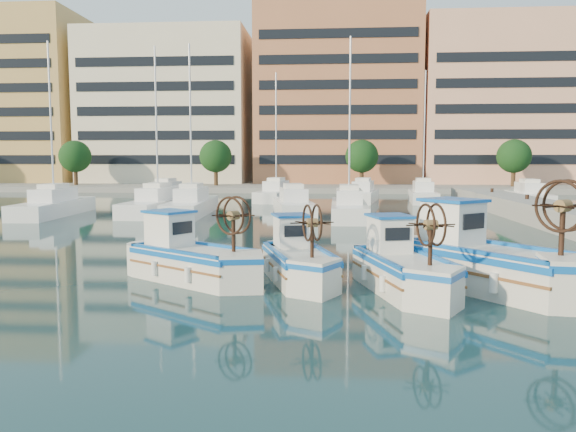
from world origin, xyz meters
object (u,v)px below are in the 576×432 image
(fishing_boat_c, at_px, (402,266))
(fishing_boat_d, at_px, (485,259))
(fishing_boat_b, at_px, (298,259))
(fishing_boat_a, at_px, (191,257))

(fishing_boat_c, relative_size, fishing_boat_d, 0.84)
(fishing_boat_b, relative_size, fishing_boat_c, 0.95)
(fishing_boat_a, relative_size, fishing_boat_b, 1.06)
(fishing_boat_d, bearing_deg, fishing_boat_b, 133.02)
(fishing_boat_b, distance_m, fishing_boat_c, 3.24)
(fishing_boat_a, height_order, fishing_boat_d, fishing_boat_d)
(fishing_boat_b, bearing_deg, fishing_boat_c, -36.96)
(fishing_boat_a, relative_size, fishing_boat_d, 0.84)
(fishing_boat_b, height_order, fishing_boat_d, fishing_boat_d)
(fishing_boat_d, bearing_deg, fishing_boat_c, 148.76)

